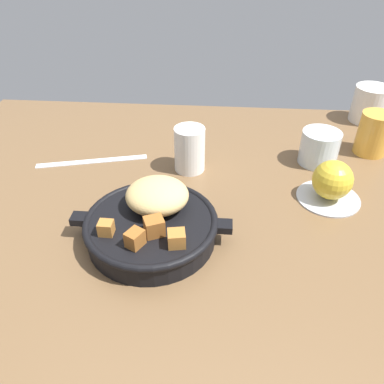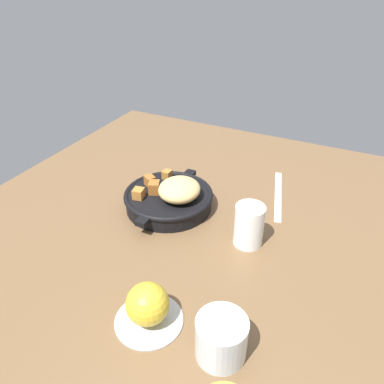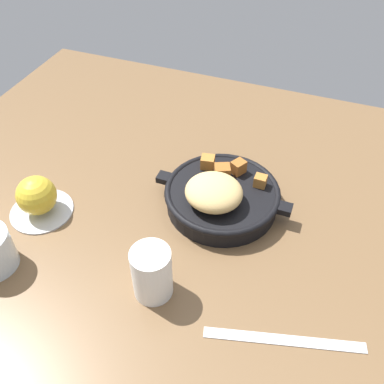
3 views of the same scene
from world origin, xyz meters
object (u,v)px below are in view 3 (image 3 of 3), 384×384
(cast_iron_skillet, at_px, (221,195))
(white_creamer_pitcher, at_px, (152,273))
(butter_knife, at_px, (284,340))
(red_apple, at_px, (36,195))

(cast_iron_skillet, relative_size, white_creamer_pitcher, 2.78)
(butter_knife, distance_m, white_creamer_pitcher, 0.21)
(red_apple, xyz_separation_m, white_creamer_pitcher, (-0.26, 0.08, 0.00))
(cast_iron_skillet, height_order, butter_knife, cast_iron_skillet)
(cast_iron_skillet, height_order, red_apple, cast_iron_skillet)
(cast_iron_skillet, relative_size, butter_knife, 1.11)
(red_apple, distance_m, white_creamer_pitcher, 0.27)
(cast_iron_skillet, distance_m, white_creamer_pitcher, 0.21)
(butter_knife, xyz_separation_m, white_creamer_pitcher, (0.21, -0.01, 0.04))
(red_apple, bearing_deg, butter_knife, 168.81)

